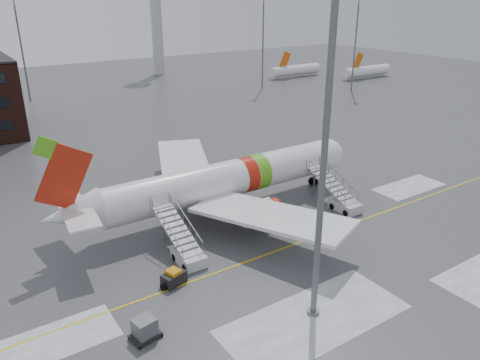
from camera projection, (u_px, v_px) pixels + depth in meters
ground at (291, 239)px, 44.34m from camera, size 260.00×260.00×0.00m
airliner at (222, 181)px, 48.83m from camera, size 35.03×32.97×11.18m
airstair_fwd at (341, 199)px, 50.29m from camera, size 2.05×7.70×3.48m
airstair_aft at (185, 249)px, 40.62m from camera, size 2.05×7.70×3.48m
pushback_tug at (295, 220)px, 46.36m from camera, size 3.10×2.56×1.63m
uld_container at (145, 329)px, 31.38m from camera, size 2.12×1.70×1.57m
baggage_tractor at (174, 278)px, 37.34m from camera, size 2.61×1.63×1.29m
light_mast_near at (327, 117)px, 28.64m from camera, size 1.20×1.20×28.55m
control_tower at (155, 4)px, 126.06m from camera, size 6.40×6.40×30.00m
light_mast_far_ne at (263, 29)px, 108.60m from camera, size 1.20×1.20×24.25m
light_mast_far_n at (19, 34)px, 95.24m from camera, size 1.20×1.20×24.25m
light_mast_far_e at (357, 29)px, 106.02m from camera, size 1.20×1.20×24.25m
distant_aircraft at (319, 79)px, 125.86m from camera, size 35.00×18.00×8.00m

